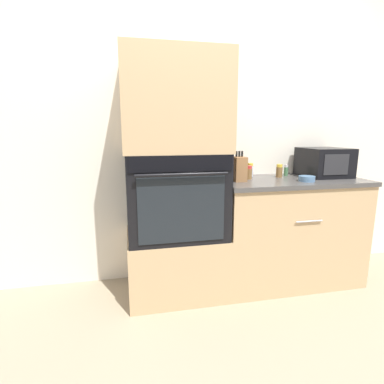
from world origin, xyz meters
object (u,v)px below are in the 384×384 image
object	(u,v)px
knife_block	(239,169)
bowl	(307,179)
microwave	(324,162)
condiment_jar_near	(249,173)
condiment_jar_mid	(250,170)
condiment_jar_back	(286,170)
wall_oven	(175,194)
condiment_jar_far	(279,171)

from	to	relation	value
knife_block	bowl	distance (m)	0.55
microwave	condiment_jar_near	world-z (taller)	microwave
knife_block	condiment_jar_mid	size ratio (longest dim) A/B	2.03
bowl	condiment_jar_back	distance (m)	0.32
condiment_jar_near	condiment_jar_back	bearing A→B (deg)	15.70
bowl	condiment_jar_back	xyz separation A→B (m)	(-0.01, 0.31, 0.03)
wall_oven	condiment_jar_far	xyz separation A→B (m)	(0.93, 0.10, 0.14)
wall_oven	condiment_jar_far	distance (m)	0.94
microwave	condiment_jar_near	distance (m)	0.71
microwave	condiment_jar_mid	world-z (taller)	microwave
wall_oven	condiment_jar_back	world-z (taller)	wall_oven
knife_block	condiment_jar_far	bearing A→B (deg)	15.24
knife_block	condiment_jar_back	world-z (taller)	knife_block
condiment_jar_near	condiment_jar_mid	size ratio (longest dim) A/B	0.95
condiment_jar_back	wall_oven	bearing A→B (deg)	-170.55
knife_block	condiment_jar_near	world-z (taller)	knife_block
knife_block	condiment_jar_near	bearing A→B (deg)	30.93
knife_block	condiment_jar_mid	xyz separation A→B (m)	(0.19, 0.21, -0.04)
wall_oven	condiment_jar_near	world-z (taller)	wall_oven
bowl	condiment_jar_back	world-z (taller)	condiment_jar_back
knife_block	microwave	bearing A→B (deg)	6.06
microwave	condiment_jar_back	size ratio (longest dim) A/B	3.92
wall_oven	knife_block	bearing A→B (deg)	-1.12
condiment_jar_far	condiment_jar_mid	bearing A→B (deg)	156.34
bowl	wall_oven	bearing A→B (deg)	172.14
condiment_jar_mid	knife_block	bearing A→B (deg)	-131.11
condiment_jar_far	bowl	bearing A→B (deg)	-65.86
knife_block	condiment_jar_mid	world-z (taller)	knife_block
microwave	condiment_jar_near	bearing A→B (deg)	-178.50
wall_oven	condiment_jar_mid	world-z (taller)	wall_oven
wall_oven	microwave	xyz separation A→B (m)	(1.34, 0.08, 0.21)
condiment_jar_near	condiment_jar_back	xyz separation A→B (m)	(0.40, 0.11, -0.01)
microwave	knife_block	bearing A→B (deg)	-173.94
knife_block	condiment_jar_far	distance (m)	0.43
microwave	wall_oven	bearing A→B (deg)	-176.69
condiment_jar_back	condiment_jar_near	bearing A→B (deg)	-164.30
condiment_jar_near	condiment_jar_far	size ratio (longest dim) A/B	0.99
wall_oven	condiment_jar_far	world-z (taller)	wall_oven
microwave	knife_block	world-z (taller)	microwave
condiment_jar_back	microwave	bearing A→B (deg)	-16.95
knife_block	bowl	size ratio (longest dim) A/B	1.89
knife_block	wall_oven	bearing A→B (deg)	178.88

